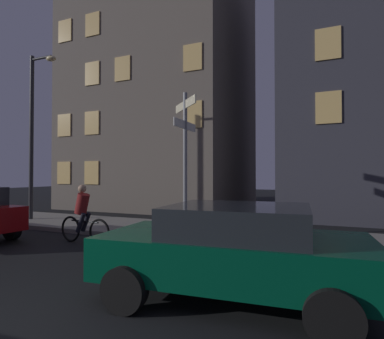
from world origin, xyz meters
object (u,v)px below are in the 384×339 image
object	(u,v)px
street_lamp	(34,124)
car_near_right	(234,248)
cyclist	(83,216)
signpost	(185,150)

from	to	relation	value
street_lamp	car_near_right	size ratio (longest dim) A/B	1.57
cyclist	car_near_right	bearing A→B (deg)	-23.82
signpost	street_lamp	size ratio (longest dim) A/B	0.64
car_near_right	cyclist	world-z (taller)	cyclist
signpost	car_near_right	bearing A→B (deg)	-56.05
signpost	cyclist	distance (m)	3.39
signpost	cyclist	world-z (taller)	signpost
signpost	cyclist	bearing A→B (deg)	-144.92
signpost	cyclist	xyz separation A→B (m)	(-2.32, -1.63, -1.86)
cyclist	street_lamp	bearing A→B (deg)	153.94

